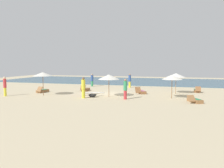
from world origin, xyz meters
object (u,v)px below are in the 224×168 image
umbrella_3 (172,77)px  person_5 (130,80)px  lounger_0 (197,91)px  dog (92,95)px  lounger_1 (195,100)px  surfboard (94,93)px  lounger_4 (141,92)px  person_1 (125,89)px  person_4 (92,80)px  umbrella_1 (109,77)px  lounger_3 (42,91)px  person_3 (5,86)px  umbrella_0 (176,75)px  umbrella_2 (43,74)px  lounger_2 (85,89)px  person_0 (84,87)px  person_2 (83,87)px

umbrella_3 → person_5: umbrella_3 is taller
lounger_0 → dog: 12.00m
person_5 → dog: person_5 is taller
lounger_1 → surfboard: bearing=163.0°
lounger_4 → person_1: bearing=-101.9°
person_4 → lounger_1: bearing=-36.8°
lounger_4 → dog: (-4.11, -3.90, 0.01)m
lounger_0 → umbrella_3: bearing=-117.6°
umbrella_1 → lounger_1: bearing=-8.1°
lounger_3 → person_1: size_ratio=0.94×
lounger_0 → lounger_1: bearing=-97.5°
umbrella_1 → person_3: bearing=-166.1°
dog → umbrella_0: bearing=32.1°
umbrella_0 → person_5: size_ratio=1.17×
lounger_0 → surfboard: (-10.89, -3.82, -0.14)m
person_3 → person_1: bearing=6.5°
umbrella_3 → person_1: (-4.02, -1.64, -0.99)m
umbrella_0 → lounger_4: umbrella_0 is taller
lounger_1 → person_1: bearing=-179.9°
dog → lounger_1: bearing=-1.5°
umbrella_2 → lounger_2: size_ratio=1.40×
lounger_1 → person_0: 10.42m
lounger_1 → surfboard: size_ratio=0.73×
person_2 → person_1: bearing=5.3°
lounger_0 → person_1: 9.68m
umbrella_0 → person_0: bearing=-156.2°
lounger_1 → surfboard: 10.45m
lounger_2 → person_5: 6.52m
lounger_2 → person_4: 5.04m
lounger_0 → lounger_2: bearing=-169.3°
umbrella_0 → lounger_3: (-14.29, -2.96, -1.78)m
umbrella_1 → person_2: size_ratio=1.10×
umbrella_3 → lounger_4: 4.39m
lounger_0 → person_5: bearing=163.3°
lounger_4 → person_3: (-12.66, -5.48, 0.82)m
person_2 → dog: size_ratio=2.44×
person_3 → surfboard: bearing=29.9°
umbrella_2 → person_0: (3.96, 1.00, -1.30)m
lounger_4 → person_0: size_ratio=1.06×
person_0 → person_5: 8.79m
lounger_2 → lounger_4: 6.62m
person_0 → person_5: size_ratio=0.90×
lounger_3 → person_5: size_ratio=0.94×
umbrella_1 → person_3: (-9.92, -2.45, -0.91)m
person_1 → person_4: bearing=125.6°
umbrella_3 → lounger_2: umbrella_3 is taller
person_0 → person_3: size_ratio=0.87×
lounger_0 → person_5: size_ratio=0.93×
umbrella_1 → dog: (-1.37, -0.87, -1.72)m
lounger_2 → person_1: person_1 is taller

